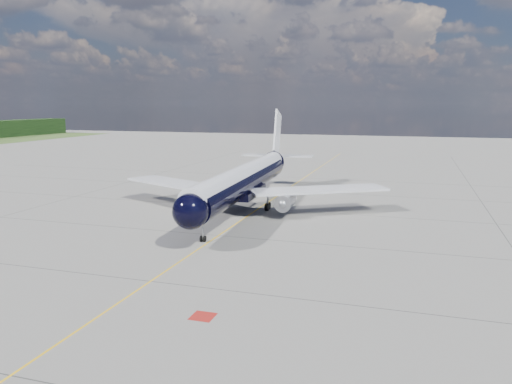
% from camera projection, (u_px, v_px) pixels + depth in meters
% --- Properties ---
extents(ground, '(320.00, 320.00, 0.00)m').
position_uv_depth(ground, '(269.00, 202.00, 73.56)').
color(ground, gray).
rests_on(ground, ground).
extents(taxiway_centerline, '(0.16, 160.00, 0.01)m').
position_uv_depth(taxiway_centerline, '(259.00, 208.00, 68.86)').
color(taxiway_centerline, yellow).
rests_on(taxiway_centerline, ground).
extents(red_marking, '(1.60, 1.60, 0.01)m').
position_uv_depth(red_marking, '(203.00, 316.00, 33.98)').
color(red_marking, maroon).
rests_on(red_marking, ground).
extents(main_airliner, '(38.08, 46.40, 13.40)m').
position_uv_depth(main_airliner, '(246.00, 179.00, 67.70)').
color(main_airliner, black).
rests_on(main_airliner, ground).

